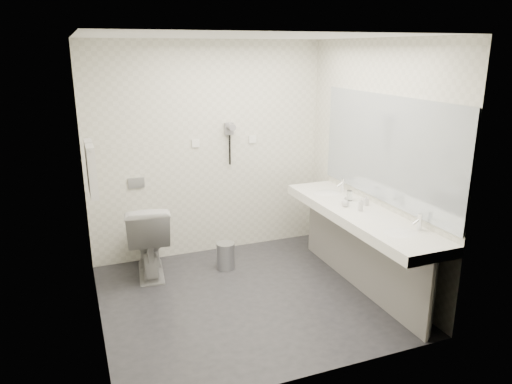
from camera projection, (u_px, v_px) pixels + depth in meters
name	position (u px, v px, depth m)	size (l,w,h in m)	color
floor	(248.00, 298.00, 4.85)	(2.80, 2.80, 0.00)	#28282D
ceiling	(246.00, 36.00, 4.14)	(2.80, 2.80, 0.00)	white
wall_back	(208.00, 151.00, 5.66)	(2.80, 2.80, 0.00)	silver
wall_front	(312.00, 222.00, 3.33)	(2.80, 2.80, 0.00)	silver
wall_left	(88.00, 193.00, 4.01)	(2.60, 2.60, 0.00)	silver
wall_right	(374.00, 165.00, 4.98)	(2.60, 2.60, 0.00)	silver
vanity_counter	(359.00, 215.00, 4.84)	(0.55, 2.20, 0.10)	white
vanity_panel	(359.00, 254.00, 4.97)	(0.03, 2.15, 0.75)	gray
vanity_post_near	(431.00, 301.00, 4.05)	(0.06, 0.06, 0.75)	silver
vanity_post_far	(314.00, 221.00, 5.91)	(0.06, 0.06, 0.75)	silver
mirror	(386.00, 149.00, 4.74)	(0.02, 2.20, 1.05)	#B2BCC6
basin_near	(401.00, 234.00, 4.25)	(0.40, 0.31, 0.05)	white
basin_far	(327.00, 194.00, 5.41)	(0.40, 0.31, 0.05)	white
faucet_near	(420.00, 222.00, 4.29)	(0.04, 0.04, 0.15)	silver
faucet_far	(343.00, 185.00, 5.45)	(0.04, 0.04, 0.15)	silver
soap_bottle_a	(366.00, 200.00, 4.97)	(0.05, 0.05, 0.11)	white
soap_bottle_b	(345.00, 202.00, 4.93)	(0.08, 0.08, 0.10)	white
soap_bottle_c	(361.00, 204.00, 4.79)	(0.05, 0.05, 0.14)	white
glass_left	(350.00, 196.00, 5.12)	(0.06, 0.06, 0.11)	silver
toilet	(148.00, 238.00, 5.28)	(0.46, 0.81, 0.82)	white
flush_plate	(136.00, 183.00, 5.43)	(0.18, 0.02, 0.12)	#B2B5BA
pedal_bin	(226.00, 256.00, 5.47)	(0.21, 0.21, 0.29)	#B2B5BA
bin_lid	(225.00, 244.00, 5.42)	(0.21, 0.21, 0.01)	#B2B5BA
towel_rail	(88.00, 145.00, 4.43)	(0.02, 0.02, 0.62)	silver
towel_near	(92.00, 172.00, 4.37)	(0.07, 0.24, 0.48)	silver
towel_far	(90.00, 165.00, 4.62)	(0.07, 0.24, 0.48)	silver
dryer_cradle	(229.00, 129.00, 5.64)	(0.10, 0.04, 0.14)	gray
dryer_barrel	(231.00, 127.00, 5.57)	(0.08, 0.08, 0.14)	gray
dryer_cord	(230.00, 150.00, 5.70)	(0.02, 0.02, 0.35)	black
switch_plate_a	(196.00, 143.00, 5.56)	(0.09, 0.02, 0.09)	white
switch_plate_b	(253.00, 139.00, 5.81)	(0.09, 0.02, 0.09)	white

